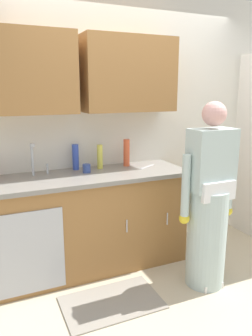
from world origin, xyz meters
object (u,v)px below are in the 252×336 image
person_at_sink (208,211)px  bottle_water_tall (127,153)px  bottle_water_short (100,157)px  cup_by_sink (87,168)px  knife_on_counter (147,167)px  sink (41,180)px  bottle_cleaner_spray (76,157)px

person_at_sink → bottle_water_tall: 1.03m
person_at_sink → bottle_water_short: (-0.67, 0.87, 0.37)m
bottle_water_short → cup_by_sink: (-0.17, -0.10, -0.08)m
bottle_water_tall → knife_on_counter: bearing=-36.5°
cup_by_sink → sink: bearing=-173.2°
bottle_cleaner_spray → bottle_water_tall: (0.52, -0.06, 0.01)m
bottle_water_tall → knife_on_counter: bottle_water_tall is taller
sink → person_at_sink: bearing=-29.1°
bottle_cleaner_spray → knife_on_counter: bearing=-14.8°
sink → bottle_water_short: bearing=14.3°
person_at_sink → bottle_water_short: 1.16m
bottle_water_short → cup_by_sink: bottle_water_short is taller
bottle_cleaner_spray → cup_by_sink: 0.19m
person_at_sink → cup_by_sink: 1.18m
bottle_water_tall → knife_on_counter: 0.25m
bottle_water_short → knife_on_counter: bottle_water_short is taller
bottle_water_tall → cup_by_sink: 0.48m
sink → person_at_sink: person_at_sink is taller
cup_by_sink → bottle_water_tall: bearing=12.6°
sink → bottle_water_tall: sink is taller
bottle_cleaner_spray → bottle_water_tall: bottle_water_tall is taller
bottle_cleaner_spray → bottle_water_short: (0.23, -0.06, -0.01)m
bottle_cleaner_spray → cup_by_sink: size_ratio=3.11×
sink → bottle_cleaner_spray: sink is taller
person_at_sink → bottle_water_short: bearing=127.6°
bottle_water_tall → bottle_water_short: bottle_water_tall is taller
bottle_water_short → cup_by_sink: 0.22m
person_at_sink → bottle_cleaner_spray: 1.35m
sink → knife_on_counter: 1.08m
sink → bottle_water_short: size_ratio=2.09×
person_at_sink → bottle_water_tall: person_at_sink is taller
sink → person_at_sink: 1.49m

